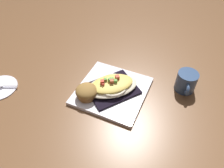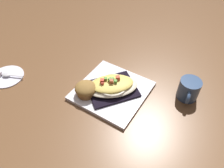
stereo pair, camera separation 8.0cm
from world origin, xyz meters
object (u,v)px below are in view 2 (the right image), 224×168
at_px(coffee_mug, 188,90).
at_px(gratin_dish, 112,85).
at_px(creamer_saucer, 7,76).
at_px(spoon, 7,75).
at_px(square_plate, 112,91).
at_px(muffin, 86,89).

bearing_deg(coffee_mug, gratin_dish, 15.12).
relative_size(coffee_mug, creamer_saucer, 0.79).
xyz_separation_m(creamer_saucer, spoon, (-0.01, -0.00, 0.01)).
height_order(gratin_dish, spoon, gratin_dish).
relative_size(square_plate, muffin, 3.17).
bearing_deg(muffin, creamer_saucer, 2.59).
bearing_deg(gratin_dish, spoon, 8.98).
bearing_deg(coffee_mug, square_plate, 15.13).
height_order(gratin_dish, coffee_mug, coffee_mug).
xyz_separation_m(square_plate, spoon, (0.43, 0.07, 0.01)).
xyz_separation_m(coffee_mug, spoon, (0.70, 0.14, -0.02)).
distance_m(square_plate, gratin_dish, 0.03).
bearing_deg(square_plate, muffin, 32.56).
distance_m(muffin, creamer_saucer, 0.35).
bearing_deg(spoon, gratin_dish, -171.02).
distance_m(coffee_mug, creamer_saucer, 0.72).
bearing_deg(coffee_mug, creamer_saucer, 11.39).
relative_size(gratin_dish, spoon, 2.50).
relative_size(square_plate, coffee_mug, 2.38).
bearing_deg(creamer_saucer, muffin, -177.41).
bearing_deg(coffee_mug, muffin, 19.62).
relative_size(square_plate, creamer_saucer, 1.87).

